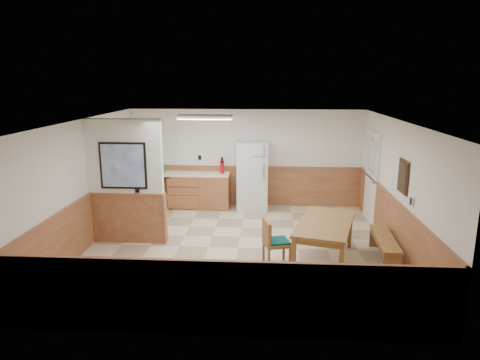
# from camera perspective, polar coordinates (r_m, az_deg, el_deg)

# --- Properties ---
(ground) EXTENTS (6.00, 6.00, 0.00)m
(ground) POSITION_cam_1_polar(r_m,az_deg,el_deg) (8.54, -0.25, -8.99)
(ground) COLOR beige
(ground) RESTS_ON ground
(ceiling) EXTENTS (6.00, 6.00, 0.02)m
(ceiling) POSITION_cam_1_polar(r_m,az_deg,el_deg) (7.94, -0.27, 7.95)
(ceiling) COLOR white
(ceiling) RESTS_ON back_wall
(back_wall) EXTENTS (6.00, 0.02, 2.50)m
(back_wall) POSITION_cam_1_polar(r_m,az_deg,el_deg) (11.08, 0.77, 2.95)
(back_wall) COLOR white
(back_wall) RESTS_ON ground
(right_wall) EXTENTS (0.02, 6.00, 2.50)m
(right_wall) POSITION_cam_1_polar(r_m,az_deg,el_deg) (8.50, 20.36, -1.08)
(right_wall) COLOR white
(right_wall) RESTS_ON ground
(left_wall) EXTENTS (0.02, 6.00, 2.50)m
(left_wall) POSITION_cam_1_polar(r_m,az_deg,el_deg) (8.86, -20.00, -0.49)
(left_wall) COLOR white
(left_wall) RESTS_ON ground
(wainscot_back) EXTENTS (6.00, 0.04, 1.00)m
(wainscot_back) POSITION_cam_1_polar(r_m,az_deg,el_deg) (11.22, 0.75, -0.84)
(wainscot_back) COLOR #B47148
(wainscot_back) RESTS_ON ground
(wainscot_right) EXTENTS (0.04, 6.00, 1.00)m
(wainscot_right) POSITION_cam_1_polar(r_m,az_deg,el_deg) (8.70, 19.84, -5.87)
(wainscot_right) COLOR #B47148
(wainscot_right) RESTS_ON ground
(wainscot_left) EXTENTS (0.04, 6.00, 1.00)m
(wainscot_left) POSITION_cam_1_polar(r_m,az_deg,el_deg) (9.05, -19.50, -5.11)
(wainscot_left) COLOR #B47148
(wainscot_left) RESTS_ON ground
(partition_wall) EXTENTS (1.50, 0.20, 2.50)m
(partition_wall) POSITION_cam_1_polar(r_m,az_deg,el_deg) (8.78, -14.99, -0.38)
(partition_wall) COLOR white
(partition_wall) RESTS_ON ground
(kitchen_counter) EXTENTS (2.20, 0.61, 1.00)m
(kitchen_counter) POSITION_cam_1_polar(r_m,az_deg,el_deg) (11.06, -5.59, -1.31)
(kitchen_counter) COLOR #B26D3F
(kitchen_counter) RESTS_ON ground
(exterior_door) EXTENTS (0.07, 1.02, 2.15)m
(exterior_door) POSITION_cam_1_polar(r_m,az_deg,el_deg) (10.32, 17.13, 0.46)
(exterior_door) COLOR white
(exterior_door) RESTS_ON ground
(kitchen_window) EXTENTS (0.80, 0.04, 1.00)m
(kitchen_window) POSITION_cam_1_polar(r_m,az_deg,el_deg) (11.30, -9.96, 4.50)
(kitchen_window) COLOR white
(kitchen_window) RESTS_ON back_wall
(wall_painting) EXTENTS (0.04, 0.50, 0.60)m
(wall_painting) POSITION_cam_1_polar(r_m,az_deg,el_deg) (8.15, 20.90, 0.44)
(wall_painting) COLOR #382316
(wall_painting) RESTS_ON right_wall
(fluorescent_fixture) EXTENTS (1.20, 0.30, 0.09)m
(fluorescent_fixture) POSITION_cam_1_polar(r_m,az_deg,el_deg) (9.31, -4.70, 8.37)
(fluorescent_fixture) COLOR white
(fluorescent_fixture) RESTS_ON ceiling
(refrigerator) EXTENTS (0.81, 0.75, 1.73)m
(refrigerator) POSITION_cam_1_polar(r_m,az_deg,el_deg) (10.79, 1.58, 0.59)
(refrigerator) COLOR silver
(refrigerator) RESTS_ON ground
(dining_table) EXTENTS (1.34, 1.96, 0.75)m
(dining_table) POSITION_cam_1_polar(r_m,az_deg,el_deg) (7.86, 11.26, -6.13)
(dining_table) COLOR #AA7B3E
(dining_table) RESTS_ON ground
(dining_bench) EXTENTS (0.41, 1.46, 0.45)m
(dining_bench) POSITION_cam_1_polar(r_m,az_deg,el_deg) (8.28, 18.72, -7.96)
(dining_bench) COLOR #AA7B3E
(dining_bench) RESTS_ON ground
(dining_chair) EXTENTS (0.69, 0.55, 0.85)m
(dining_chair) POSITION_cam_1_polar(r_m,az_deg,el_deg) (7.60, 4.29, -7.90)
(dining_chair) COLOR #AA7B3E
(dining_chair) RESTS_ON ground
(fire_extinguisher) EXTENTS (0.12, 0.12, 0.42)m
(fire_extinguisher) POSITION_cam_1_polar(r_m,az_deg,el_deg) (10.84, -2.41, 1.83)
(fire_extinguisher) COLOR #BA091C
(fire_extinguisher) RESTS_ON kitchen_counter
(soap_bottle) EXTENTS (0.07, 0.07, 0.22)m
(soap_bottle) POSITION_cam_1_polar(r_m,az_deg,el_deg) (11.15, -10.10, 1.54)
(soap_bottle) COLOR #167E36
(soap_bottle) RESTS_ON kitchen_counter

